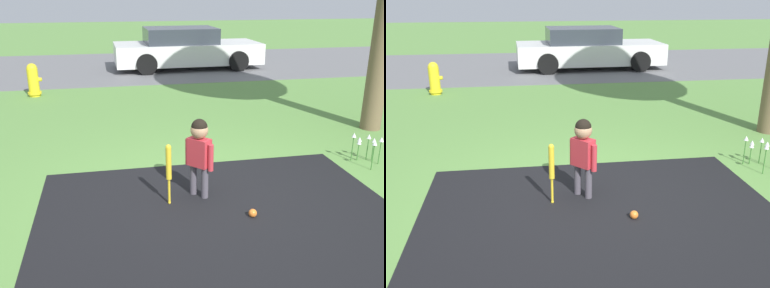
% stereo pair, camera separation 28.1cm
% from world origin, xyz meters
% --- Properties ---
extents(ground_plane, '(60.00, 60.00, 0.00)m').
position_xyz_m(ground_plane, '(0.00, 0.00, 0.00)').
color(ground_plane, '#5B8C42').
extents(street_strip, '(40.00, 6.00, 0.01)m').
position_xyz_m(street_strip, '(0.00, 9.24, 0.00)').
color(street_strip, slate).
rests_on(street_strip, ground).
extents(child, '(0.27, 0.29, 0.91)m').
position_xyz_m(child, '(-0.18, 0.06, 0.59)').
color(child, '#4C4751').
rests_on(child, ground).
extents(baseball_bat, '(0.06, 0.06, 0.69)m').
position_xyz_m(baseball_bat, '(-0.54, -0.07, 0.45)').
color(baseball_bat, yellow).
rests_on(baseball_bat, ground).
extents(sports_ball, '(0.09, 0.09, 0.09)m').
position_xyz_m(sports_ball, '(0.26, -0.53, 0.04)').
color(sports_ball, orange).
rests_on(sports_ball, ground).
extents(fire_hydrant, '(0.33, 0.29, 0.73)m').
position_xyz_m(fire_hydrant, '(-2.71, 5.58, 0.36)').
color(fire_hydrant, yellow).
rests_on(fire_hydrant, ground).
extents(parked_car, '(4.34, 1.98, 1.20)m').
position_xyz_m(parked_car, '(1.27, 8.54, 0.57)').
color(parked_car, silver).
rests_on(parked_car, ground).
extents(flower_bed, '(0.35, 0.41, 0.40)m').
position_xyz_m(flower_bed, '(2.26, 0.61, 0.30)').
color(flower_bed, '#38702D').
rests_on(flower_bed, ground).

